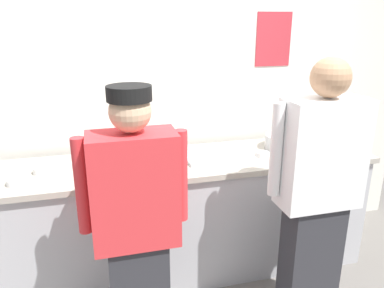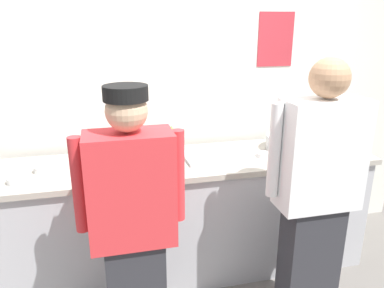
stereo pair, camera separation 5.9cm
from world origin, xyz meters
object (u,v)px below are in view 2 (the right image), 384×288
Objects in this scene: squeeze_bottle_primary at (139,149)px; chef_center at (316,193)px; mixing_bowl_steel at (291,143)px; sheet_tray at (217,156)px; ramekin_orange_sauce at (263,155)px; plate_stack_front at (126,162)px; deli_cup at (329,145)px; ramekin_yellow_sauce at (16,180)px; ramekin_green_sauce at (42,169)px; chef_near_left at (133,225)px; squeeze_bottle_secondary at (171,139)px.

chef_center is at bearing -37.92° from squeeze_bottle_primary.
mixing_bowl_steel is (0.21, 0.73, 0.08)m from chef_center.
mixing_bowl_steel is 0.62m from sheet_tray.
chef_center is at bearing -82.57° from ramekin_orange_sauce.
chef_center is 7.77× the size of plate_stack_front.
squeeze_bottle_primary is 1.78× the size of deli_cup.
mixing_bowl_steel is at bearing 5.31° from ramekin_yellow_sauce.
ramekin_yellow_sauce is (-2.00, -0.19, -0.04)m from mixing_bowl_steel.
chef_center reaches higher than ramekin_green_sauce.
plate_stack_front is (0.01, 0.65, 0.12)m from chef_near_left.
ramekin_yellow_sauce reaches higher than ramekin_orange_sauce.
plate_stack_front reaches higher than ramekin_yellow_sauce.
ramekin_yellow_sauce is at bearing -174.69° from mixing_bowl_steel.
plate_stack_front is at bearing -143.18° from squeeze_bottle_secondary.
squeeze_bottle_primary reaches higher than deli_cup.
deli_cup reaches higher than ramekin_orange_sauce.
plate_stack_front is 0.56× the size of mixing_bowl_steel.
ramekin_orange_sauce is at bearing 2.47° from ramekin_yellow_sauce.
ramekin_orange_sauce is at bearing -0.43° from plate_stack_front.
ramekin_yellow_sauce is (-1.38, -0.15, 0.01)m from sheet_tray.
deli_cup reaches higher than sheet_tray.
sheet_tray is 2.40× the size of squeeze_bottle_secondary.
ramekin_orange_sauce is at bearing -2.99° from ramekin_green_sauce.
deli_cup reaches higher than ramekin_yellow_sauce.
chef_center is 1.87m from ramekin_yellow_sauce.
chef_center is 0.81m from sheet_tray.
chef_near_left is 1.11m from chef_center.
chef_center is at bearing -16.87° from ramekin_yellow_sauce.
ramekin_orange_sauce is at bearing 32.05° from chef_near_left.
deli_cup is at bearing 0.15° from plate_stack_front.
ramekin_orange_sauce is 0.98× the size of deli_cup.
chef_near_left is 0.91m from ramekin_green_sauce.
sheet_tray is 2.68× the size of squeeze_bottle_primary.
plate_stack_front reaches higher than sheet_tray.
chef_near_left is 0.82m from squeeze_bottle_primary.
plate_stack_front is 2.04× the size of ramekin_green_sauce.
ramekin_yellow_sauce is at bearing 140.01° from chef_near_left.
mixing_bowl_steel is at bearing 74.12° from chef_center.
squeeze_bottle_secondary is at bearing 27.56° from squeeze_bottle_primary.
mixing_bowl_steel is at bearing 159.81° from deli_cup.
squeeze_bottle_primary is (0.12, 0.79, 0.16)m from chef_near_left.
deli_cup is at bearing 22.43° from chef_near_left.
squeeze_bottle_primary is at bearing 173.07° from sheet_tray.
chef_near_left is 4.11× the size of mixing_bowl_steel.
ramekin_green_sauce is 2.13m from deli_cup.
ramekin_orange_sauce is (1.03, 0.64, 0.09)m from chef_near_left.
squeeze_bottle_secondary is at bearing 146.38° from sheet_tray.
chef_center reaches higher than chef_near_left.
plate_stack_front is 0.56m from ramekin_green_sauce.
chef_near_left reaches higher than squeeze_bottle_secondary.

